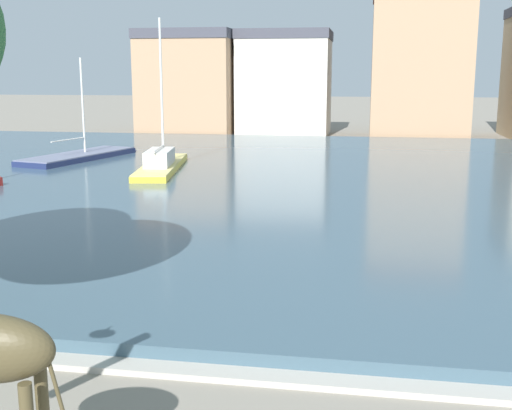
% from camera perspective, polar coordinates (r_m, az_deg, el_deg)
% --- Properties ---
extents(harbor_water, '(85.59, 40.61, 0.37)m').
position_cam_1_polar(harbor_water, '(31.17, 7.74, 2.15)').
color(harbor_water, '#3D5666').
rests_on(harbor_water, ground).
extents(quay_edge_coping, '(85.59, 0.50, 0.12)m').
position_cam_1_polar(quay_edge_coping, '(11.45, 3.81, -15.08)').
color(quay_edge_coping, '#ADA89E').
rests_on(quay_edge_coping, ground).
extents(sailboat_yellow, '(3.11, 9.84, 7.89)m').
position_cam_1_polar(sailboat_yellow, '(34.03, -8.11, 3.45)').
color(sailboat_yellow, gold).
rests_on(sailboat_yellow, ground).
extents(sailboat_navy, '(4.35, 9.44, 6.05)m').
position_cam_1_polar(sailboat_navy, '(39.16, -14.53, 4.04)').
color(sailboat_navy, navy).
rests_on(sailboat_navy, ground).
extents(townhouse_tall_gabled, '(8.00, 7.74, 8.73)m').
position_cam_1_polar(townhouse_tall_gabled, '(57.07, -5.72, 10.61)').
color(townhouse_tall_gabled, tan).
rests_on(townhouse_tall_gabled, ground).
extents(townhouse_corner_house, '(7.76, 6.61, 8.74)m').
position_cam_1_polar(townhouse_corner_house, '(56.76, 2.55, 10.65)').
color(townhouse_corner_house, beige).
rests_on(townhouse_corner_house, ground).
extents(townhouse_narrow_midrow, '(7.75, 7.21, 11.73)m').
position_cam_1_polar(townhouse_narrow_midrow, '(55.10, 14.16, 11.85)').
color(townhouse_narrow_midrow, tan).
rests_on(townhouse_narrow_midrow, ground).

